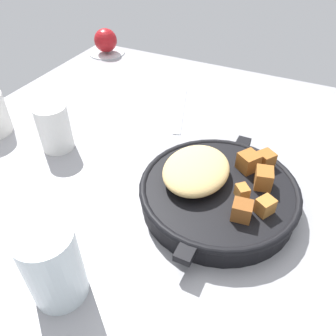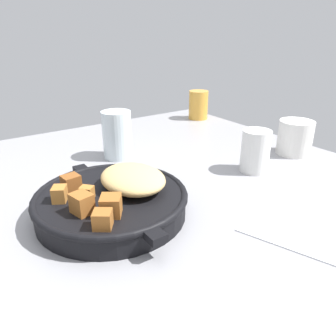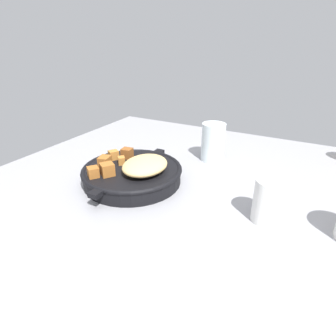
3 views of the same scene
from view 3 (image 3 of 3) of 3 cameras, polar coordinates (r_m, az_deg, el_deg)
ground_plane at (r=69.80cm, az=-0.00°, el=-5.21°), size 105.49×98.12×2.40cm
cast_iron_skillet at (r=71.84cm, az=-7.08°, el=-0.84°), size 29.78×25.42×7.38cm
butter_knife at (r=48.30cm, az=-6.70°, el=-19.66°), size 20.21×8.53×0.36cm
white_creamer_pitcher at (r=59.36cm, az=19.78°, el=-6.30°), size 6.14×6.14×9.18cm
water_glass_tall at (r=84.82cm, az=9.12°, el=5.22°), size 6.94×6.94×11.25cm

